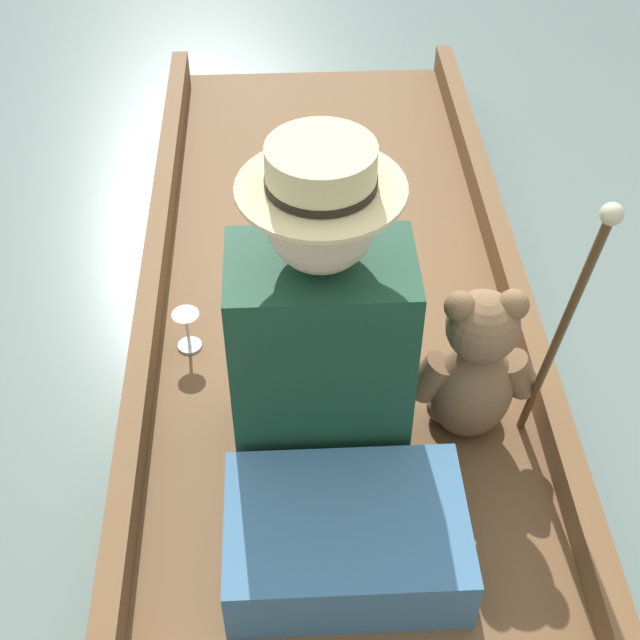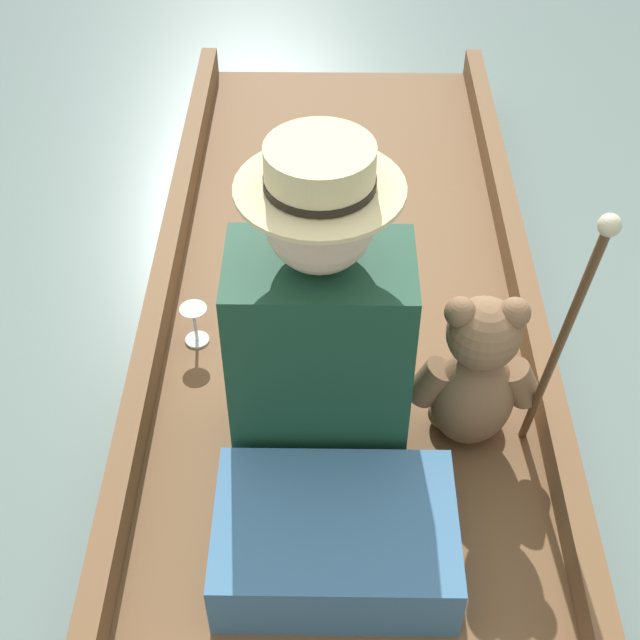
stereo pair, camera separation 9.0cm
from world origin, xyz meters
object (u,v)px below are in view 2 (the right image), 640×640
at_px(seated_person, 320,329).
at_px(walking_cane, 567,328).
at_px(teddy_bear, 476,376).
at_px(wine_glass, 194,317).

distance_m(seated_person, walking_cane, 0.56).
distance_m(teddy_bear, wine_glass, 0.81).
relative_size(seated_person, walking_cane, 1.04).
bearing_deg(walking_cane, teddy_bear, 143.60).
xyz_separation_m(teddy_bear, walking_cane, (0.15, -0.11, 0.27)).
height_order(seated_person, walking_cane, seated_person).
relative_size(seated_person, wine_glass, 7.02).
bearing_deg(walking_cane, wine_glass, 153.37).
bearing_deg(walking_cane, seated_person, 164.24).
relative_size(seated_person, teddy_bear, 1.84).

